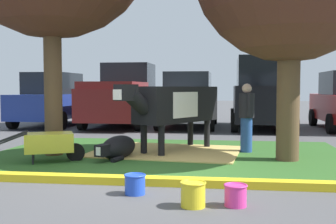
{
  "coord_description": "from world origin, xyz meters",
  "views": [
    {
      "loc": [
        1.3,
        -6.78,
        1.46
      ],
      "look_at": [
        0.04,
        2.71,
        0.9
      ],
      "focal_mm": 44.5,
      "sensor_mm": 36.0,
      "label": 1
    }
  ],
  "objects": [
    {
      "name": "grass_island",
      "position": [
        0.14,
        2.04,
        0.01
      ],
      "size": [
        7.7,
        5.16,
        0.02
      ],
      "primitive_type": "cube",
      "color": "#2D5B23",
      "rests_on": "ground"
    },
    {
      "name": "cow_holstein",
      "position": [
        0.21,
        2.51,
        1.07
      ],
      "size": [
        1.97,
        2.85,
        1.53
      ],
      "color": "black",
      "rests_on": "ground"
    },
    {
      "name": "ground_plane",
      "position": [
        0.0,
        0.0,
        0.0
      ],
      "size": [
        80.0,
        80.0,
        0.0
      ],
      "primitive_type": "plane",
      "color": "#4C4C4F"
    },
    {
      "name": "bucket_blue",
      "position": [
        0.11,
        -1.26,
        0.15
      ],
      "size": [
        0.3,
        0.3,
        0.28
      ],
      "color": "blue",
      "rests_on": "ground"
    },
    {
      "name": "person_handler",
      "position": [
        1.82,
        2.65,
        0.83
      ],
      "size": [
        0.34,
        0.52,
        1.55
      ],
      "color": "#23478C",
      "rests_on": "ground"
    },
    {
      "name": "curb_yellow",
      "position": [
        0.14,
        -0.68,
        0.06
      ],
      "size": [
        8.9,
        0.24,
        0.12
      ],
      "primitive_type": "cube",
      "color": "yellow",
      "rests_on": "ground"
    },
    {
      "name": "sedan_silver",
      "position": [
        0.03,
        8.54,
        0.98
      ],
      "size": [
        2.07,
        4.42,
        2.02
      ],
      "color": "silver",
      "rests_on": "ground"
    },
    {
      "name": "suv_black",
      "position": [
        2.65,
        8.39,
        1.27
      ],
      "size": [
        2.17,
        4.62,
        2.52
      ],
      "color": "black",
      "rests_on": "ground"
    },
    {
      "name": "calf_lying",
      "position": [
        -0.82,
        1.45,
        0.24
      ],
      "size": [
        0.78,
        1.33,
        0.48
      ],
      "color": "black",
      "rests_on": "ground"
    },
    {
      "name": "wheelbarrow",
      "position": [
        -2.02,
        0.88,
        0.39
      ],
      "size": [
        1.57,
        1.06,
        0.63
      ],
      "color": "gold",
      "rests_on": "ground"
    },
    {
      "name": "sedan_blue",
      "position": [
        -5.15,
        8.44,
        0.98
      ],
      "size": [
        2.07,
        4.42,
        2.02
      ],
      "color": "navy",
      "rests_on": "ground"
    },
    {
      "name": "bucket_yellow",
      "position": [
        0.94,
        -1.76,
        0.16
      ],
      "size": [
        0.33,
        0.33,
        0.31
      ],
      "color": "yellow",
      "rests_on": "ground"
    },
    {
      "name": "bucket_pink",
      "position": [
        1.46,
        -1.66,
        0.14
      ],
      "size": [
        0.29,
        0.29,
        0.27
      ],
      "color": "#EA3893",
      "rests_on": "ground"
    },
    {
      "name": "pickup_truck_maroon",
      "position": [
        -2.47,
        8.78,
        1.11
      ],
      "size": [
        2.27,
        5.43,
        2.42
      ],
      "color": "maroon",
      "rests_on": "ground"
    },
    {
      "name": "hay_bedding",
      "position": [
        0.04,
        2.41,
        0.03
      ],
      "size": [
        3.46,
        2.77,
        0.04
      ],
      "primitive_type": "cube",
      "rotation": [
        0.0,
        0.0,
        -0.12
      ],
      "color": "tan",
      "rests_on": "ground"
    }
  ]
}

